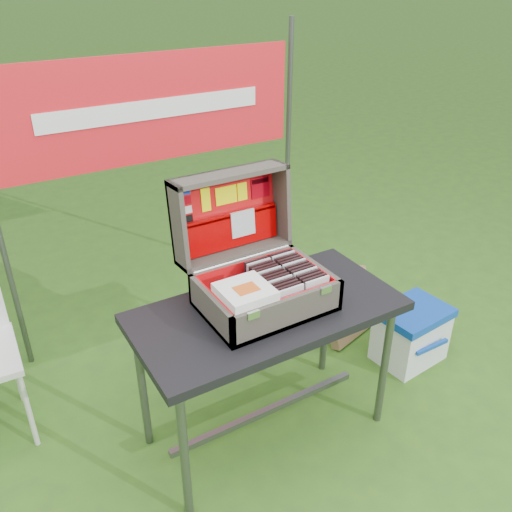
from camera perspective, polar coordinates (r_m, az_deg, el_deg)
ground at (r=2.72m, az=0.82°, el=-17.77°), size 80.00×80.00×0.00m
table at (r=2.48m, az=1.12°, el=-12.22°), size 1.13×0.57×0.70m
table_top at (r=2.27m, az=1.20°, el=-5.91°), size 1.13×0.57×0.04m
table_leg_fl at (r=2.19m, az=-7.52°, el=-20.27°), size 0.04×0.04×0.66m
table_leg_fr at (r=2.61m, az=13.37°, el=-11.23°), size 0.04×0.04×0.66m
table_leg_bl at (r=2.49m, az=-11.86°, el=-13.38°), size 0.04×0.04×0.66m
table_leg_br at (r=2.86m, az=7.34°, el=-6.52°), size 0.04×0.04×0.66m
table_brace at (r=2.63m, az=1.07°, el=-16.02°), size 0.97×0.03×0.03m
suitcase at (r=2.18m, az=0.17°, el=0.87°), size 0.52×0.53×0.50m
suitcase_base_bottom at (r=2.26m, az=0.95°, el=-5.12°), size 0.52×0.37×0.02m
suitcase_base_wall_front at (r=2.11m, az=3.49°, el=-6.06°), size 0.52×0.02×0.14m
suitcase_base_wall_back at (r=2.36m, az=-1.29°, el=-1.89°), size 0.52×0.02×0.14m
suitcase_base_wall_left at (r=2.13m, az=-4.76°, el=-5.72°), size 0.02×0.37×0.14m
suitcase_base_wall_right at (r=2.35m, az=6.12°, el=-2.15°), size 0.02×0.37×0.14m
suitcase_liner_floor at (r=2.26m, az=0.95°, el=-4.85°), size 0.48×0.33×0.01m
suitcase_latch_left at (r=1.99m, az=-0.28°, el=-6.23°), size 0.05×0.01×0.03m
suitcase_latch_right at (r=2.15m, az=7.37°, el=-3.54°), size 0.05×0.01×0.03m
suitcase_hinge at (r=2.33m, az=-1.43°, el=-0.31°), size 0.47×0.02×0.02m
suitcase_lid_back at (r=2.37m, az=-3.24°, el=4.80°), size 0.52×0.06×0.37m
suitcase_lid_rim_far at (r=2.27m, az=-2.85°, el=8.58°), size 0.52×0.14×0.03m
suitcase_lid_rim_near at (r=2.38m, az=-2.27°, el=0.46°), size 0.52×0.14×0.03m
suitcase_lid_rim_left at (r=2.22m, az=-8.19°, el=3.01°), size 0.02×0.17×0.38m
suitcase_lid_rim_right at (r=2.44m, az=2.61°, el=5.67°), size 0.02×0.17×0.38m
suitcase_lid_liner at (r=2.36m, az=-3.09°, el=4.72°), size 0.47×0.04×0.32m
suitcase_liner_wall_front at (r=2.11m, az=3.30°, el=-5.66°), size 0.48×0.01×0.12m
suitcase_liner_wall_back at (r=2.34m, az=-1.13°, el=-1.82°), size 0.48×0.01×0.12m
suitcase_liner_wall_left at (r=2.13m, az=-4.46°, el=-5.39°), size 0.01×0.33×0.12m
suitcase_liner_wall_right at (r=2.34m, az=5.88°, el=-2.02°), size 0.01×0.33×0.12m
suitcase_lid_pocket at (r=2.37m, az=-2.73°, el=2.65°), size 0.46×0.05×0.15m
suitcase_pocket_edge at (r=2.34m, az=-2.78°, el=4.29°), size 0.45×0.02×0.02m
suitcase_pocket_cd at (r=2.37m, az=-1.39°, el=3.45°), size 0.12×0.02×0.12m
lid_sticker_cc_a at (r=2.24m, az=-7.57°, el=6.75°), size 0.05×0.01×0.03m
lid_sticker_cc_b at (r=2.25m, az=-7.46°, el=5.78°), size 0.05×0.01×0.03m
lid_sticker_cc_c at (r=2.26m, az=-7.36°, el=4.82°), size 0.05×0.01×0.03m
lid_sticker_cc_d at (r=2.28m, az=-7.26°, el=3.87°), size 0.05×0.01×0.03m
lid_card_neon_tall at (r=2.29m, az=-5.31°, el=5.92°), size 0.04×0.01×0.10m
lid_card_neon_main at (r=2.33m, az=-3.15°, el=6.41°), size 0.10×0.01×0.08m
lid_card_neon_small at (r=2.36m, az=-1.46°, el=6.80°), size 0.05×0.01×0.08m
lid_sticker_band at (r=2.41m, az=0.47°, el=7.23°), size 0.09×0.01×0.09m
lid_sticker_band_bar at (r=2.40m, az=0.43°, el=7.91°), size 0.08×0.00×0.02m
cd_left_0 at (r=2.14m, az=3.70°, el=-4.84°), size 0.11×0.01×0.13m
cd_left_1 at (r=2.15m, az=3.39°, el=-4.58°), size 0.11×0.01×0.13m
cd_left_2 at (r=2.16m, az=3.09°, el=-4.33°), size 0.11×0.01×0.13m
cd_left_3 at (r=2.18m, az=2.79°, el=-4.08°), size 0.11×0.01×0.13m
cd_left_4 at (r=2.19m, az=2.50°, el=-3.83°), size 0.11×0.01×0.13m
cd_left_5 at (r=2.21m, az=2.21°, el=-3.59°), size 0.11×0.01×0.13m
cd_left_6 at (r=2.22m, az=1.92°, el=-3.34°), size 0.11×0.01×0.13m
cd_left_7 at (r=2.24m, az=1.64°, el=-3.11°), size 0.11×0.01×0.13m
cd_left_8 at (r=2.25m, az=1.36°, el=-2.87°), size 0.11×0.01×0.13m
cd_left_9 at (r=2.26m, az=1.08°, el=-2.64°), size 0.11×0.01×0.13m
cd_left_10 at (r=2.28m, az=0.81°, el=-2.41°), size 0.11×0.01×0.13m
cd_left_11 at (r=2.29m, az=0.54°, el=-2.18°), size 0.11×0.01×0.13m
cd_left_12 at (r=2.31m, az=0.28°, el=-1.96°), size 0.11×0.01×0.13m
cd_left_13 at (r=2.32m, az=0.02°, el=-1.74°), size 0.11×0.01×0.13m
cd_right_0 at (r=2.20m, az=6.40°, el=-3.88°), size 0.11×0.01×0.13m
cd_right_1 at (r=2.21m, az=6.08°, el=-3.64°), size 0.11×0.01×0.13m
cd_right_2 at (r=2.23m, az=5.77°, el=-3.40°), size 0.11×0.01×0.13m
cd_right_3 at (r=2.24m, az=5.46°, el=-3.16°), size 0.11×0.01×0.13m
cd_right_4 at (r=2.25m, az=5.16°, el=-2.93°), size 0.11×0.01×0.13m
cd_right_5 at (r=2.27m, az=4.86°, el=-2.70°), size 0.11×0.01×0.13m
cd_right_6 at (r=2.28m, az=4.56°, el=-2.47°), size 0.11×0.01×0.13m
cd_right_7 at (r=2.30m, az=4.27°, el=-2.25°), size 0.11×0.01×0.13m
cd_right_8 at (r=2.31m, az=3.98°, el=-2.02°), size 0.11×0.01×0.13m
cd_right_9 at (r=2.32m, az=3.70°, el=-1.80°), size 0.11×0.01×0.13m
cd_right_10 at (r=2.34m, az=3.42°, el=-1.59°), size 0.11×0.01×0.13m
cd_right_11 at (r=2.35m, az=3.14°, el=-1.37°), size 0.11×0.01×0.13m
cd_right_12 at (r=2.37m, az=2.86°, el=-1.16°), size 0.11×0.01×0.13m
cd_right_13 at (r=2.38m, az=2.59°, el=-0.95°), size 0.11×0.01×0.13m
songbook_0 at (r=2.08m, az=-1.15°, el=-4.11°), size 0.19×0.19×0.00m
songbook_1 at (r=2.08m, az=-1.15°, el=-3.99°), size 0.19×0.19×0.00m
songbook_2 at (r=2.08m, az=-1.15°, el=-3.88°), size 0.19×0.19×0.00m
songbook_3 at (r=2.08m, az=-1.16°, el=-3.76°), size 0.19×0.19×0.00m
songbook_4 at (r=2.07m, az=-1.16°, el=-3.65°), size 0.19×0.19×0.00m
songbook_5 at (r=2.07m, az=-1.16°, el=-3.53°), size 0.19×0.19×0.00m
songbook_6 at (r=2.07m, az=-1.16°, el=-3.41°), size 0.19×0.19×0.00m
songbook_graphic at (r=2.06m, az=-1.02°, el=-3.45°), size 0.09×0.07×0.00m
cooler at (r=3.13m, az=15.97°, el=-7.89°), size 0.40×0.32×0.33m
cooler_body at (r=3.14m, az=15.92°, el=-8.22°), size 0.38×0.30×0.29m
cooler_lid at (r=3.05m, az=16.33°, el=-5.74°), size 0.40×0.32×0.04m
cooler_handle at (r=3.04m, az=18.03°, el=-9.08°), size 0.22×0.02×0.02m
chair_leg_fr at (r=2.70m, az=-22.86°, el=-14.56°), size 0.02×0.02×0.44m
chair_leg_br at (r=2.96m, az=-24.08°, el=-10.51°), size 0.02×0.02×0.44m
cardboard_box at (r=3.22m, az=9.74°, el=-5.29°), size 0.39×0.25×0.38m
banner_post_right at (r=3.45m, az=3.33°, el=9.70°), size 0.03×0.03×1.70m
banner at (r=2.93m, az=-10.70°, el=15.00°), size 1.60×0.02×0.55m
banner_text at (r=2.92m, az=-10.61°, el=14.96°), size 1.20×0.00×0.10m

